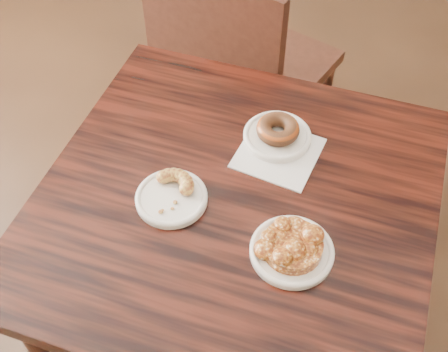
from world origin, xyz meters
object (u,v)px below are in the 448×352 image
at_px(glazed_donut, 278,129).
at_px(apple_fritter, 293,244).
at_px(cruller_fragment, 171,192).
at_px(cafe_table, 233,286).
at_px(chair_far, 249,67).

height_order(glazed_donut, apple_fritter, same).
height_order(apple_fritter, cruller_fragment, apple_fritter).
height_order(cafe_table, apple_fritter, apple_fritter).
bearing_deg(apple_fritter, glazed_donut, 114.55).
height_order(cafe_table, cruller_fragment, cruller_fragment).
distance_m(chair_far, apple_fritter, 0.98).
relative_size(glazed_donut, cruller_fragment, 0.94).
bearing_deg(glazed_donut, cafe_table, -97.48).
distance_m(glazed_donut, cruller_fragment, 0.28).
relative_size(chair_far, cruller_fragment, 8.83).
relative_size(apple_fritter, cruller_fragment, 1.52).
xyz_separation_m(cafe_table, glazed_donut, (0.02, 0.19, 0.41)).
distance_m(cafe_table, glazed_donut, 0.45).
relative_size(chair_far, glazed_donut, 9.41).
distance_m(cafe_table, cruller_fragment, 0.42).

